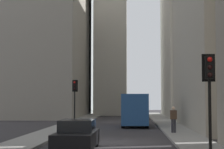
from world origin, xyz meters
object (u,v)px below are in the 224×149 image
object	(u,v)px
delivery_truck	(135,110)
sedan_black	(77,136)
traffic_light_foreground	(209,81)
pedestrian	(173,118)
traffic_light_midblock	(75,91)

from	to	relation	value
delivery_truck	sedan_black	world-z (taller)	delivery_truck
sedan_black	traffic_light_foreground	distance (m)	6.86
delivery_truck	pedestrian	xyz separation A→B (m)	(-8.02, -2.59, -0.35)
traffic_light_foreground	pedestrian	size ratio (longest dim) A/B	2.28
delivery_truck	sedan_black	size ratio (longest dim) A/B	1.50
traffic_light_midblock	sedan_black	bearing A→B (deg)	-170.99
sedan_black	pedestrian	bearing A→B (deg)	-32.96
traffic_light_foreground	traffic_light_midblock	size ratio (longest dim) A/B	0.99
pedestrian	traffic_light_foreground	bearing A→B (deg)	-178.72
delivery_truck	traffic_light_foreground	world-z (taller)	traffic_light_foreground
traffic_light_foreground	traffic_light_midblock	distance (m)	22.17
delivery_truck	sedan_black	bearing A→B (deg)	170.28
traffic_light_midblock	traffic_light_foreground	bearing A→B (deg)	-157.68
sedan_black	traffic_light_midblock	bearing A→B (deg)	9.01
traffic_light_midblock	pedestrian	world-z (taller)	traffic_light_midblock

